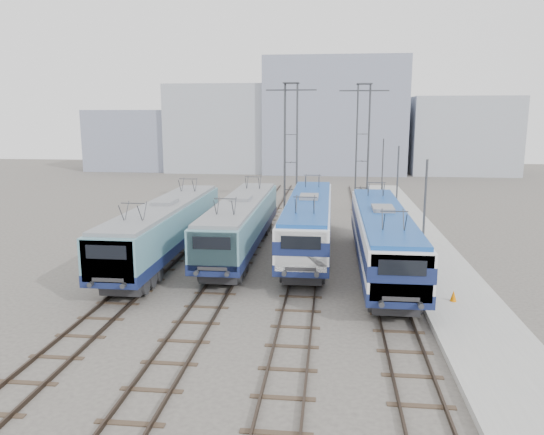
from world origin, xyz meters
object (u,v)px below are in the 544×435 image
Objects in this scene: safety_cone at (453,296)px; mast_mid at (397,193)px; mast_front at (424,226)px; locomotive_center_left at (241,221)px; locomotive_far_left at (165,226)px; locomotive_center_right at (309,219)px; locomotive_far_right at (382,234)px; catenary_tower_west at (291,144)px; mast_rear at (382,175)px; catenary_tower_east at (363,143)px.

mast_mid is at bearing 94.51° from safety_cone.
locomotive_center_left is at bearing 150.00° from mast_front.
mast_mid reaches higher than locomotive_far_left.
locomotive_center_right reaches higher than locomotive_far_right.
locomotive_far_left is 17.82m from safety_cone.
safety_cone is (9.75, -22.58, -6.07)m from catenary_tower_west.
locomotive_far_left is 5.07m from locomotive_center_left.
locomotive_center_right is 2.64× the size of mast_rear.
locomotive_center_right is 2.64× the size of mast_front.
locomotive_center_left is 12.34m from mast_mid.
catenary_tower_west reaches higher than locomotive_center_left.
mast_front is (15.35, -3.92, 1.23)m from locomotive_far_left.
catenary_tower_west is (2.25, 13.74, 4.40)m from locomotive_center_left.
locomotive_center_left is at bearing 159.40° from locomotive_far_right.
mast_mid reaches higher than safety_cone.
locomotive_far_left is 2.60× the size of mast_mid.
locomotive_center_left is 20.83m from mast_rear.
mast_front reaches higher than safety_cone.
catenary_tower_west is 1.00× the size of catenary_tower_east.
locomotive_far_right is 3.61m from mast_front.
mast_mid is (0.00, 12.00, 0.00)m from mast_front.
catenary_tower_east is at bearing 74.34° from locomotive_center_right.
locomotive_center_left is at bearing -99.30° from catenary_tower_west.
mast_front is at bearing -14.34° from locomotive_far_left.
catenary_tower_east reaches higher than mast_rear.
locomotive_far_right is 2.63× the size of mast_mid.
catenary_tower_west is (-2.25, 13.16, 4.29)m from locomotive_center_right.
mast_rear is (15.35, 20.08, 1.23)m from locomotive_far_left.
locomotive_far_right is at bearing -101.47° from mast_mid.
locomotive_far_left is at bearing 175.58° from locomotive_far_right.
mast_front and mast_rear have the same top height.
catenary_tower_east is 22.32m from mast_front.
catenary_tower_west reaches higher than mast_rear.
mast_front reaches higher than locomotive_center_left.
locomotive_center_left is (4.50, 2.34, -0.03)m from locomotive_far_left.
locomotive_center_right is 16.32m from catenary_tower_east.
mast_mid is (1.85, 9.12, 1.15)m from locomotive_far_right.
locomotive_center_right is 34.12× the size of safety_cone.
locomotive_center_right reaches higher than safety_cone.
catenary_tower_east is (4.25, 15.16, 4.29)m from locomotive_center_right.
mast_mid is at bearing -78.14° from catenary_tower_east.
catenary_tower_west is 1.71× the size of mast_front.
catenary_tower_east reaches higher than safety_cone.
locomotive_far_right is 18.90m from catenary_tower_west.
locomotive_center_right is at bearing 17.95° from locomotive_far_left.
mast_front is (10.85, -6.26, 1.26)m from locomotive_center_left.
mast_mid is at bearing -42.93° from catenary_tower_west.
catenary_tower_west is 12.16m from mast_mid.
mast_rear is (1.85, 21.12, 1.15)m from locomotive_far_right.
safety_cone is at bearing -21.53° from locomotive_far_left.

